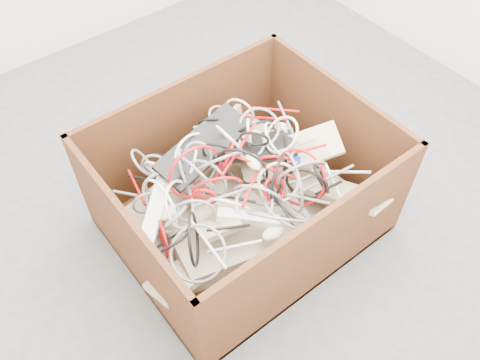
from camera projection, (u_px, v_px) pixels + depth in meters
ground at (243, 168)px, 2.62m from camera, size 3.00×3.00×0.00m
cardboard_box at (240, 206)px, 2.27m from camera, size 1.09×0.91×0.57m
keyboard_pile at (243, 183)px, 2.19m from camera, size 1.04×0.85×0.39m
mice_scatter at (235, 175)px, 2.10m from camera, size 0.77×0.57×0.18m
power_strip_left at (157, 205)px, 2.02m from camera, size 0.28×0.26×0.13m
power_strip_right at (248, 218)px, 1.99m from camera, size 0.22×0.19×0.08m
vga_plug at (295, 161)px, 2.16m from camera, size 0.06×0.06×0.03m
cable_tangle at (233, 178)px, 2.04m from camera, size 0.98×0.81×0.42m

